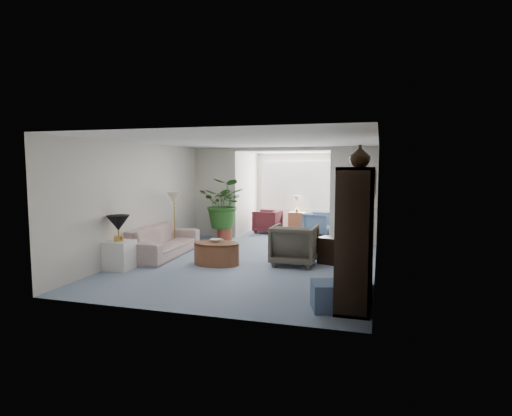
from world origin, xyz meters
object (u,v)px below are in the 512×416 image
(sofa, at_px, (163,241))
(plant_pot, at_px, (224,234))
(entertainment_cabinet, at_px, (357,234))
(ottoman, at_px, (330,296))
(side_table_dark, at_px, (331,250))
(coffee_cup, at_px, (221,242))
(sunroom_chair_maroon, at_px, (267,221))
(sunroom_table, at_px, (297,221))
(table_lamp, at_px, (118,223))
(cabinet_urn, at_px, (360,156))
(framed_picture, at_px, (375,183))
(wingback_chair, at_px, (294,245))
(coffee_bowl, at_px, (216,240))
(coffee_table, at_px, (216,254))
(floor_lamp, at_px, (174,198))
(end_table, at_px, (119,255))
(sunroom_chair_blue, at_px, (317,224))

(sofa, height_order, plant_pot, sofa)
(entertainment_cabinet, height_order, ottoman, entertainment_cabinet)
(side_table_dark, bearing_deg, coffee_cup, -157.79)
(entertainment_cabinet, xyz_separation_m, sunroom_chair_maroon, (-2.89, 5.76, -0.65))
(sunroom_table, bearing_deg, table_lamp, -111.82)
(side_table_dark, distance_m, cabinet_urn, 2.64)
(framed_picture, relative_size, wingback_chair, 0.55)
(ottoman, relative_size, plant_pot, 1.21)
(coffee_bowl, bearing_deg, wingback_chair, 12.43)
(coffee_table, bearing_deg, entertainment_cabinet, -27.66)
(coffee_table, bearing_deg, side_table_dark, 18.56)
(side_table_dark, bearing_deg, coffee_table, -161.44)
(framed_picture, relative_size, coffee_bowl, 2.16)
(floor_lamp, height_order, coffee_cup, floor_lamp)
(sofa, bearing_deg, coffee_table, -109.95)
(framed_picture, height_order, ottoman, framed_picture)
(coffee_cup, xyz_separation_m, ottoman, (2.38, -1.99, -0.30))
(coffee_cup, distance_m, entertainment_cabinet, 3.07)
(plant_pot, xyz_separation_m, sunroom_chair_maroon, (0.81, 1.50, 0.18))
(entertainment_cabinet, bearing_deg, framed_picture, 81.67)
(end_table, relative_size, side_table_dark, 1.02)
(framed_picture, bearing_deg, sunroom_table, 115.69)
(side_table_dark, bearing_deg, sunroom_chair_maroon, 122.90)
(entertainment_cabinet, bearing_deg, plant_pot, 131.05)
(coffee_table, height_order, ottoman, coffee_table)
(cabinet_urn, bearing_deg, plant_pot, 134.63)
(cabinet_urn, distance_m, sunroom_table, 6.65)
(plant_pot, bearing_deg, coffee_bowl, -73.04)
(table_lamp, xyz_separation_m, plant_pot, (0.81, 3.65, -0.74))
(plant_pot, relative_size, sunroom_table, 0.71)
(floor_lamp, xyz_separation_m, wingback_chair, (3.07, -0.75, -0.84))
(wingback_chair, relative_size, sunroom_chair_maroon, 1.19)
(coffee_bowl, relative_size, coffee_cup, 2.34)
(side_table_dark, height_order, entertainment_cabinet, entertainment_cabinet)
(framed_picture, distance_m, coffee_cup, 3.17)
(end_table, relative_size, coffee_cup, 5.58)
(wingback_chair, distance_m, side_table_dark, 0.77)
(side_table_dark, relative_size, sunroom_chair_blue, 0.75)
(floor_lamp, xyz_separation_m, coffee_table, (1.55, -1.19, -1.02))
(coffee_table, distance_m, side_table_dark, 2.35)
(entertainment_cabinet, xyz_separation_m, ottoman, (-0.31, -0.60, -0.80))
(end_table, bearing_deg, framed_picture, 11.58)
(coffee_cup, xyz_separation_m, entertainment_cabinet, (2.69, -1.39, 0.50))
(wingback_chair, bearing_deg, cabinet_urn, 133.16)
(framed_picture, height_order, sofa, framed_picture)
(sunroom_chair_blue, distance_m, sunroom_table, 1.06)
(coffee_bowl, xyz_separation_m, cabinet_urn, (2.89, -1.09, 1.68))
(sofa, height_order, floor_lamp, floor_lamp)
(sofa, distance_m, wingback_chair, 2.99)
(end_table, xyz_separation_m, ottoman, (4.20, -1.20, -0.08))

